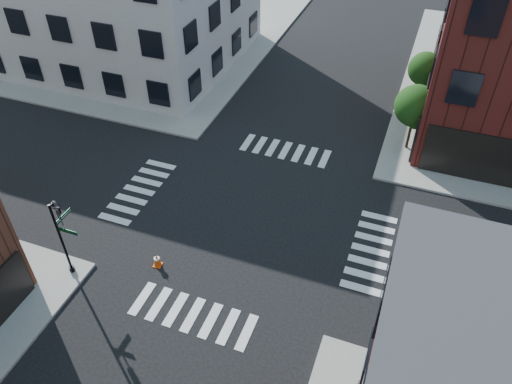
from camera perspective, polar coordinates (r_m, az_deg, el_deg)
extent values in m
plane|color=black|center=(28.27, -1.01, -3.01)|extent=(120.00, 120.00, 0.00)
cube|color=gray|center=(52.90, -14.74, 17.74)|extent=(30.00, 30.00, 0.15)
cylinder|color=black|center=(34.47, 17.01, 5.94)|extent=(0.18, 0.18, 1.47)
cylinder|color=black|center=(34.08, 17.25, 6.95)|extent=(0.12, 0.12, 1.47)
sphere|color=black|center=(33.23, 17.81, 9.36)|extent=(2.69, 2.69, 2.69)
sphere|color=black|center=(33.41, 18.03, 8.38)|extent=(1.85, 1.85, 1.85)
cylinder|color=black|center=(39.68, 18.10, 10.40)|extent=(0.18, 0.18, 1.33)
cylinder|color=black|center=(39.38, 18.30, 11.23)|extent=(0.12, 0.12, 1.33)
sphere|color=black|center=(38.71, 18.77, 13.18)|extent=(2.43, 2.43, 2.43)
sphere|color=black|center=(38.83, 18.97, 12.39)|extent=(1.67, 1.67, 1.67)
cylinder|color=black|center=(25.55, -21.31, -5.23)|extent=(0.12, 0.12, 4.60)
cylinder|color=black|center=(26.93, -20.30, -8.22)|extent=(0.28, 0.28, 0.30)
cube|color=#053819|center=(24.67, -20.79, -4.20)|extent=(1.10, 0.03, 0.22)
cube|color=#053819|center=(25.10, -21.17, -2.64)|extent=(0.03, 1.10, 0.22)
imported|color=black|center=(24.35, -21.43, -2.66)|extent=(0.22, 0.18, 1.10)
imported|color=black|center=(24.74, -21.89, -2.03)|extent=(0.18, 0.22, 1.10)
cube|color=#A3A3A5|center=(23.66, 19.24, -12.54)|extent=(1.96, 2.29, 1.80)
cube|color=black|center=(23.30, 17.31, -11.74)|extent=(0.22, 1.71, 0.81)
cube|color=black|center=(24.85, 24.21, -14.63)|extent=(7.26, 1.45, 0.23)
cylinder|color=black|center=(23.83, 18.68, -15.70)|extent=(0.92, 0.38, 0.90)
cylinder|color=black|center=(24.98, 18.81, -12.17)|extent=(0.92, 0.38, 0.90)
cylinder|color=black|center=(24.53, 26.44, -16.65)|extent=(0.92, 0.38, 0.90)
cylinder|color=black|center=(25.65, 26.10, -13.18)|extent=(0.92, 0.38, 0.90)
cube|color=#E04909|center=(26.31, -11.15, -8.17)|extent=(0.46, 0.46, 0.04)
cone|color=#E04909|center=(26.04, -11.25, -7.64)|extent=(0.44, 0.44, 0.78)
cylinder|color=white|center=(25.96, -11.28, -7.48)|extent=(0.30, 0.30, 0.09)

